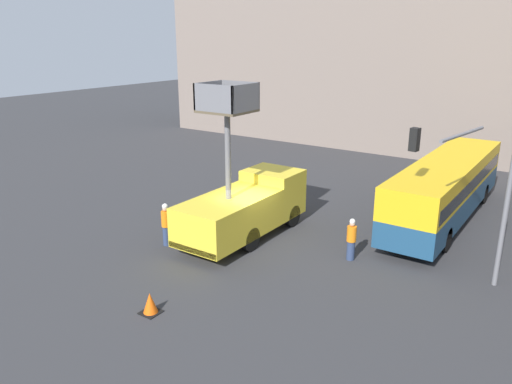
{
  "coord_description": "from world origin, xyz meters",
  "views": [
    {
      "loc": [
        11.59,
        -16.57,
        8.69
      ],
      "look_at": [
        -0.65,
        1.22,
        1.86
      ],
      "focal_mm": 35.0,
      "sensor_mm": 36.0,
      "label": 1
    }
  ],
  "objects_px": {
    "city_bus": "(446,185)",
    "road_worker_directing": "(351,239)",
    "traffic_light_pole": "(470,176)",
    "traffic_cone_near_truck": "(150,304)",
    "road_worker_near_truck": "(166,224)",
    "utility_truck": "(245,205)"
  },
  "relations": [
    {
      "from": "city_bus",
      "to": "road_worker_directing",
      "type": "xyz_separation_m",
      "value": [
        -1.83,
        -6.82,
        -0.9
      ]
    },
    {
      "from": "traffic_light_pole",
      "to": "city_bus",
      "type": "bearing_deg",
      "value": 109.94
    },
    {
      "from": "city_bus",
      "to": "traffic_cone_near_truck",
      "type": "bearing_deg",
      "value": 169.89
    },
    {
      "from": "city_bus",
      "to": "traffic_cone_near_truck",
      "type": "relative_size",
      "value": 17.17
    },
    {
      "from": "road_worker_near_truck",
      "to": "road_worker_directing",
      "type": "xyz_separation_m",
      "value": [
        7.14,
        3.15,
        -0.08
      ]
    },
    {
      "from": "city_bus",
      "to": "traffic_cone_near_truck",
      "type": "height_order",
      "value": "city_bus"
    },
    {
      "from": "utility_truck",
      "to": "road_worker_directing",
      "type": "bearing_deg",
      "value": 4.5
    },
    {
      "from": "traffic_cone_near_truck",
      "to": "city_bus",
      "type": "bearing_deg",
      "value": 68.9
    },
    {
      "from": "city_bus",
      "to": "traffic_light_pole",
      "type": "xyz_separation_m",
      "value": [
        2.03,
        -5.6,
        2.07
      ]
    },
    {
      "from": "road_worker_near_truck",
      "to": "utility_truck",
      "type": "bearing_deg",
      "value": -111.35
    },
    {
      "from": "traffic_light_pole",
      "to": "road_worker_near_truck",
      "type": "distance_m",
      "value": 12.18
    },
    {
      "from": "traffic_light_pole",
      "to": "traffic_cone_near_truck",
      "type": "relative_size",
      "value": 7.82
    },
    {
      "from": "traffic_light_pole",
      "to": "road_worker_directing",
      "type": "xyz_separation_m",
      "value": [
        -3.86,
        -1.22,
        -2.97
      ]
    },
    {
      "from": "road_worker_near_truck",
      "to": "traffic_light_pole",
      "type": "bearing_deg",
      "value": -141.18
    },
    {
      "from": "road_worker_near_truck",
      "to": "traffic_cone_near_truck",
      "type": "relative_size",
      "value": 2.64
    },
    {
      "from": "utility_truck",
      "to": "road_worker_directing",
      "type": "distance_m",
      "value": 5.0
    },
    {
      "from": "city_bus",
      "to": "road_worker_near_truck",
      "type": "xyz_separation_m",
      "value": [
        -8.97,
        -9.97,
        -0.82
      ]
    },
    {
      "from": "utility_truck",
      "to": "road_worker_near_truck",
      "type": "distance_m",
      "value": 3.57
    },
    {
      "from": "city_bus",
      "to": "utility_truck",
      "type": "bearing_deg",
      "value": 147.79
    },
    {
      "from": "road_worker_directing",
      "to": "city_bus",
      "type": "bearing_deg",
      "value": -43.4
    },
    {
      "from": "city_bus",
      "to": "road_worker_near_truck",
      "type": "height_order",
      "value": "city_bus"
    },
    {
      "from": "utility_truck",
      "to": "road_worker_near_truck",
      "type": "xyz_separation_m",
      "value": [
        -2.2,
        -2.76,
        -0.54
      ]
    }
  ]
}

